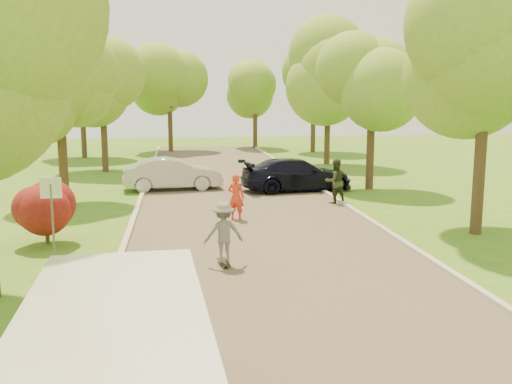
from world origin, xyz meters
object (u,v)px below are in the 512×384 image
longboard (224,262)px  silver_sedan (172,174)px  person_olive (335,181)px  street_sign (52,200)px  skateboarder (224,232)px  dark_sedan (297,175)px  person_striped (236,197)px

longboard → silver_sedan: bearing=-89.7°
silver_sedan → person_olive: person_olive is taller
longboard → street_sign: bearing=-23.1°
silver_sedan → skateboarder: 12.47m
street_sign → person_olive: (9.60, 6.63, -0.66)m
silver_sedan → dark_sedan: (5.66, -1.05, 0.00)m
longboard → person_striped: person_striped is taller
street_sign → person_striped: bearing=37.6°
silver_sedan → dark_sedan: size_ratio=0.88×
skateboarder → person_striped: skateboarder is taller
dark_sedan → person_olive: 3.47m
skateboarder → person_olive: person_olive is taller
longboard → skateboarder: skateboarder is taller
silver_sedan → person_olive: size_ratio=2.50×
person_striped → silver_sedan: bearing=-47.1°
dark_sedan → longboard: bearing=151.8°
person_olive → dark_sedan: bearing=-86.2°
person_striped → person_olive: bearing=-124.6°
longboard → person_striped: 5.58m
skateboarder → street_sign: bearing=-23.1°
dark_sedan → longboard: size_ratio=6.30×
dark_sedan → person_olive: person_olive is taller
dark_sedan → person_olive: (0.88, -3.36, 0.16)m
street_sign → person_striped: street_sign is taller
silver_sedan → skateboarder: (1.39, -12.39, 0.13)m
longboard → person_striped: (0.88, 5.46, 0.73)m
longboard → skateboarder: (0.00, -0.00, 0.79)m
street_sign → person_striped: 6.76m
dark_sedan → person_striped: person_striped is taller
dark_sedan → silver_sedan: bearing=72.0°
person_olive → skateboarder: bearing=46.3°
silver_sedan → dark_sedan: 5.76m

